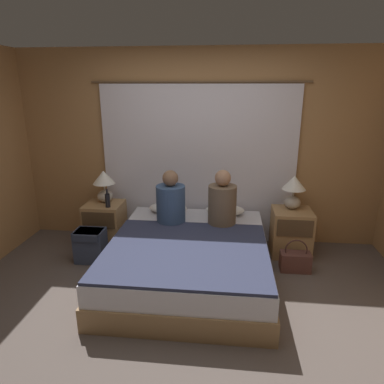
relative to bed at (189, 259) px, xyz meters
name	(u,v)px	position (x,y,z in m)	size (l,w,h in m)	color
ground_plane	(181,314)	(0.00, -0.63, -0.22)	(16.00, 16.00, 0.00)	#564C47
wall_back	(199,148)	(0.00, 1.12, 1.03)	(4.81, 0.06, 2.50)	#A37547
curtain_panel	(198,165)	(0.00, 1.05, 0.82)	(2.72, 0.02, 2.09)	silver
bed	(189,259)	(0.00, 0.00, 0.00)	(1.68, 2.00, 0.45)	#99754C
nightstand_left	(105,224)	(-1.20, 0.71, 0.07)	(0.47, 0.45, 0.58)	#A87F51
nightstand_right	(291,232)	(1.20, 0.71, 0.07)	(0.47, 0.45, 0.58)	#A87F51
lamp_left	(104,183)	(-1.20, 0.79, 0.61)	(0.28, 0.28, 0.42)	#B2A899
lamp_right	(294,189)	(1.20, 0.79, 0.61)	(0.28, 0.28, 0.42)	#B2A899
pillow_left	(168,208)	(-0.37, 0.82, 0.29)	(0.50, 0.29, 0.12)	white
pillow_right	(225,210)	(0.37, 0.82, 0.29)	(0.50, 0.29, 0.12)	white
blanket_on_bed	(186,250)	(0.00, -0.27, 0.24)	(1.62, 1.41, 0.03)	#2D334C
person_left_in_bed	(171,202)	(-0.27, 0.47, 0.49)	(0.34, 0.34, 0.65)	#38517A
person_right_in_bed	(222,203)	(0.34, 0.47, 0.51)	(0.33, 0.33, 0.67)	brown
beer_bottle_on_left_stand	(108,200)	(-1.09, 0.59, 0.45)	(0.06, 0.06, 0.23)	black
backpack_on_floor	(90,244)	(-1.22, 0.26, 0.00)	(0.35, 0.28, 0.40)	#333D56
handbag_on_floor	(295,261)	(1.19, 0.29, -0.10)	(0.34, 0.18, 0.39)	brown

